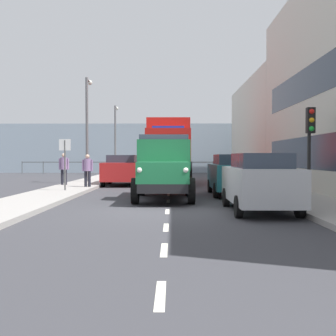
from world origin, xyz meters
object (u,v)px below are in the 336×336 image
(car_teal_kerbside_1, at_px, (233,174))
(pedestrian_in_dark_coat, at_px, (87,168))
(truck_vintage_green, at_px, (164,169))
(street_sign, at_px, (65,155))
(car_red_oppositeside_0, at_px, (122,170))
(pedestrian_strolling, at_px, (64,166))
(car_silver_kerbside_near, at_px, (259,181))
(traffic_light_near, at_px, (310,133))
(lamp_post_far, at_px, (116,133))
(lamp_post_promenade, at_px, (87,119))
(lorry_cargo_red, at_px, (169,149))

(car_teal_kerbside_1, relative_size, pedestrian_in_dark_coat, 2.70)
(truck_vintage_green, xyz_separation_m, street_sign, (4.41, -2.76, 0.50))
(car_red_oppositeside_0, height_order, pedestrian_strolling, pedestrian_strolling)
(car_silver_kerbside_near, xyz_separation_m, traffic_light_near, (-2.29, -2.50, 1.58))
(pedestrian_in_dark_coat, distance_m, lamp_post_far, 17.29)
(traffic_light_near, distance_m, lamp_post_promenade, 14.61)
(car_teal_kerbside_1, height_order, lamp_post_promenade, lamp_post_promenade)
(lorry_cargo_red, bearing_deg, traffic_light_near, 114.77)
(pedestrian_in_dark_coat, height_order, lamp_post_far, lamp_post_far)
(car_red_oppositeside_0, bearing_deg, car_silver_kerbside_near, 114.93)
(car_silver_kerbside_near, xyz_separation_m, street_sign, (7.28, -6.11, 0.79))
(car_teal_kerbside_1, distance_m, traffic_light_near, 4.03)
(car_silver_kerbside_near, distance_m, pedestrian_in_dark_coat, 10.66)
(truck_vintage_green, distance_m, traffic_light_near, 5.39)
(traffic_light_near, height_order, street_sign, traffic_light_near)
(pedestrian_strolling, bearing_deg, lorry_cargo_red, -145.87)
(truck_vintage_green, height_order, pedestrian_in_dark_coat, truck_vintage_green)
(lorry_cargo_red, distance_m, pedestrian_in_dark_coat, 6.62)
(lamp_post_promenade, bearing_deg, car_silver_kerbside_near, 120.37)
(car_red_oppositeside_0, distance_m, pedestrian_strolling, 3.42)
(car_teal_kerbside_1, xyz_separation_m, lamp_post_promenade, (7.68, -7.68, 2.98))
(truck_vintage_green, relative_size, lamp_post_far, 0.94)
(lorry_cargo_red, height_order, car_silver_kerbside_near, lorry_cargo_red)
(lorry_cargo_red, distance_m, pedestrian_strolling, 6.70)
(truck_vintage_green, distance_m, lorry_cargo_red, 10.19)
(car_teal_kerbside_1, bearing_deg, lorry_cargo_red, -71.00)
(car_silver_kerbside_near, distance_m, pedestrian_strolling, 12.81)
(truck_vintage_green, distance_m, car_silver_kerbside_near, 4.42)
(lamp_post_far, distance_m, street_sign, 19.33)
(lamp_post_promenade, distance_m, street_sign, 7.34)
(street_sign, bearing_deg, traffic_light_near, 159.35)
(lorry_cargo_red, xyz_separation_m, pedestrian_in_dark_coat, (3.94, 5.22, -0.99))
(car_silver_kerbside_near, height_order, lamp_post_far, lamp_post_far)
(truck_vintage_green, bearing_deg, street_sign, -32.03)
(lamp_post_promenade, bearing_deg, pedestrian_strolling, 79.84)
(car_red_oppositeside_0, xyz_separation_m, pedestrian_in_dark_coat, (1.31, 3.38, 0.18))
(truck_vintage_green, relative_size, car_red_oppositeside_0, 1.34)
(lamp_post_far, bearing_deg, traffic_light_near, 113.45)
(car_silver_kerbside_near, bearing_deg, car_teal_kerbside_1, -90.00)
(truck_vintage_green, relative_size, pedestrian_in_dark_coat, 3.55)
(car_teal_kerbside_1, xyz_separation_m, pedestrian_in_dark_coat, (6.72, -2.86, 0.18))
(lorry_cargo_red, bearing_deg, truck_vintage_green, 89.50)
(car_silver_kerbside_near, relative_size, pedestrian_in_dark_coat, 2.63)
(car_silver_kerbside_near, bearing_deg, truck_vintage_green, -49.40)
(car_silver_kerbside_near, relative_size, lamp_post_promenade, 0.67)
(car_silver_kerbside_near, bearing_deg, pedestrian_strolling, -49.77)
(car_teal_kerbside_1, relative_size, pedestrian_strolling, 2.59)
(lorry_cargo_red, relative_size, car_red_oppositeside_0, 1.95)
(pedestrian_in_dark_coat, bearing_deg, lamp_post_far, -87.02)
(pedestrian_in_dark_coat, xyz_separation_m, lamp_post_promenade, (0.95, -4.82, 2.80))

